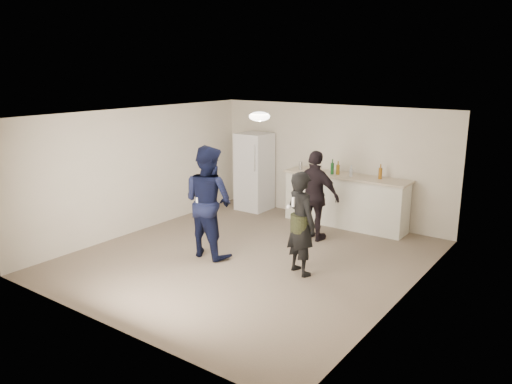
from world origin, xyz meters
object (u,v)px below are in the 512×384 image
Objects in this scene: fridge at (254,172)px; spectator at (315,196)px; counter at (345,201)px; man at (208,201)px; woman at (301,223)px; shaker at (301,166)px.

spectator is (2.23, -1.09, -0.03)m from fridge.
counter is at bearing -90.26° from spectator.
woman is (1.73, 0.24, -0.14)m from man.
man is (-1.19, -2.97, 0.46)m from counter.
shaker is 0.10× the size of woman.
man is at bearing -92.42° from shaker.
fridge is 1.03× the size of spectator.
shaker is at bearing -177.30° from counter.
fridge is 3.11m from man.
counter is at bearing 2.70° from shaker.
fridge is 10.59× the size of shaker.
fridge is 0.91× the size of man.
woman is at bearing -43.08° from fridge.
shaker reaches higher than counter.
shaker is at bearing -88.70° from man.
man is 1.13× the size of spectator.
shaker is at bearing -44.79° from spectator.
counter is 15.29× the size of shaker.
spectator is at bearing -117.94° from man.
man reaches higher than shaker.
spectator is at bearing -48.27° from shaker.
fridge is at bearing -65.33° from man.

